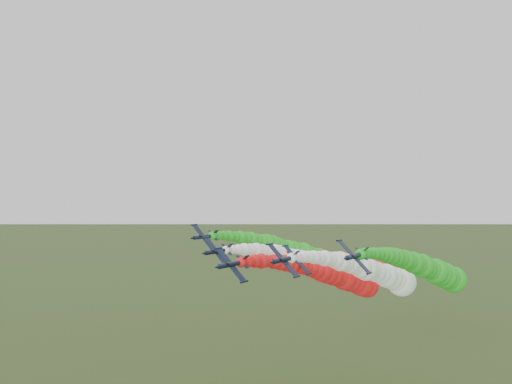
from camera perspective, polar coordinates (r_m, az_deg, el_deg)
jet_lead at (r=126.49m, az=9.12°, el=-9.45°), size 13.76×59.95×17.34m
jet_inner_left at (r=138.64m, az=6.80°, el=-8.27°), size 14.34×60.54×17.92m
jet_inner_right at (r=130.99m, az=13.48°, el=-8.95°), size 14.46×60.65×18.04m
jet_outer_left at (r=152.02m, az=4.62°, el=-6.86°), size 14.00×60.20×17.58m
jet_outer_right at (r=132.90m, az=19.26°, el=-8.41°), size 14.11×60.31×17.69m
jet_trail at (r=146.23m, az=13.52°, el=-8.72°), size 13.59×59.79×17.17m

